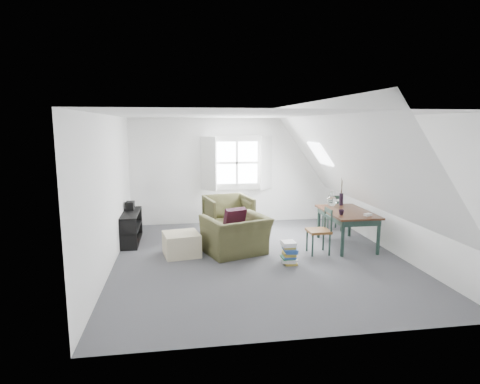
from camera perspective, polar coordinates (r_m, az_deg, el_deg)
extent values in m
plane|color=#48484D|center=(7.22, 2.71, -9.38)|extent=(5.50, 5.50, 0.00)
plane|color=white|center=(6.83, 2.88, 10.87)|extent=(5.50, 5.50, 0.00)
plane|color=white|center=(9.60, -0.49, 3.02)|extent=(5.00, 0.00, 5.00)
plane|color=white|center=(4.31, 10.14, -5.24)|extent=(5.00, 0.00, 5.00)
plane|color=white|center=(6.87, -18.09, -0.06)|extent=(0.00, 5.50, 5.50)
plane|color=white|center=(7.81, 21.08, 0.87)|extent=(0.00, 5.50, 5.50)
plane|color=white|center=(6.72, -10.28, 4.57)|extent=(3.19, 5.50, 4.48)
plane|color=white|center=(7.32, 14.84, 4.80)|extent=(3.19, 5.50, 4.48)
cube|color=white|center=(9.56, -0.48, 4.20)|extent=(1.30, 0.04, 1.30)
cube|color=white|center=(9.33, -4.48, 4.03)|extent=(0.35, 0.35, 1.25)
cube|color=white|center=(9.53, 3.72, 4.16)|extent=(0.35, 0.35, 1.25)
cube|color=white|center=(9.55, -0.47, 4.19)|extent=(1.00, 0.02, 1.00)
cube|color=white|center=(9.53, -0.45, 4.18)|extent=(1.08, 0.04, 0.05)
cube|color=white|center=(9.53, -0.45, 4.18)|extent=(0.05, 0.04, 1.08)
cube|color=white|center=(8.53, 11.35, 5.35)|extent=(0.35, 0.75, 0.47)
imported|color=#414125|center=(7.46, -0.59, -8.73)|extent=(1.33, 1.25, 0.70)
imported|color=#414125|center=(8.67, -1.66, -6.13)|extent=(1.08, 1.10, 0.86)
cube|color=#320D1D|center=(7.44, -0.77, -3.81)|extent=(0.46, 0.36, 0.42)
cube|color=beige|center=(7.39, -8.32, -7.35)|extent=(0.71, 0.71, 0.41)
cube|color=#321A0F|center=(8.04, 15.01, -2.75)|extent=(0.83, 1.38, 0.04)
cube|color=#1F332C|center=(8.05, 14.99, -3.27)|extent=(0.74, 1.29, 0.11)
cylinder|color=#1F332C|center=(7.44, 14.39, -6.46)|extent=(0.06, 0.06, 0.66)
cylinder|color=#1F332C|center=(7.73, 19.08, -6.09)|extent=(0.06, 0.06, 0.66)
cylinder|color=#1F332C|center=(8.55, 11.15, -4.26)|extent=(0.06, 0.06, 0.66)
cylinder|color=#1F332C|center=(8.80, 15.34, -4.02)|extent=(0.06, 0.06, 0.66)
sphere|color=silver|center=(8.36, 12.88, -1.26)|extent=(0.21, 0.21, 0.21)
cylinder|color=silver|center=(8.34, 12.91, -0.35)|extent=(0.07, 0.07, 0.12)
cylinder|color=black|center=(8.55, 14.19, -1.02)|extent=(0.08, 0.08, 0.25)
cylinder|color=#3F2D1E|center=(8.50, 14.27, 0.81)|extent=(0.03, 0.05, 0.45)
cylinder|color=#3F2D1E|center=(8.52, 14.33, 0.82)|extent=(0.04, 0.06, 0.45)
cylinder|color=#3F2D1E|center=(8.49, 14.23, 0.80)|extent=(0.05, 0.08, 0.45)
imported|color=black|center=(7.67, 14.20, -3.16)|extent=(0.13, 0.13, 0.10)
cube|color=white|center=(7.72, 17.72, -3.08)|extent=(0.15, 0.13, 0.04)
cube|color=brown|center=(9.22, 12.98, -2.78)|extent=(0.38, 0.38, 0.05)
cylinder|color=#1F332C|center=(9.47, 13.46, -3.82)|extent=(0.03, 0.03, 0.39)
cylinder|color=#1F332C|center=(9.19, 14.19, -4.25)|extent=(0.03, 0.03, 0.39)
cylinder|color=#1F332C|center=(9.35, 11.70, -3.91)|extent=(0.03, 0.03, 0.39)
cylinder|color=#1F332C|center=(9.07, 12.38, -4.36)|extent=(0.03, 0.03, 0.39)
cylinder|color=#1F332C|center=(9.08, 14.34, -1.73)|extent=(0.03, 0.03, 0.41)
cylinder|color=#1F332C|center=(8.97, 12.52, -1.80)|extent=(0.03, 0.03, 0.41)
cube|color=#1F332C|center=(8.99, 13.48, -0.74)|extent=(0.31, 0.03, 0.07)
cube|color=#1F332C|center=(9.01, 13.45, -1.48)|extent=(0.31, 0.03, 0.05)
cube|color=brown|center=(7.49, 11.10, -5.46)|extent=(0.39, 0.39, 0.05)
cylinder|color=#1F332C|center=(7.65, 9.50, -6.83)|extent=(0.03, 0.03, 0.40)
cylinder|color=#1F332C|center=(7.75, 11.76, -6.67)|extent=(0.03, 0.03, 0.40)
cylinder|color=#1F332C|center=(7.36, 10.28, -7.51)|extent=(0.03, 0.03, 0.40)
cylinder|color=#1F332C|center=(7.47, 12.62, -7.33)|extent=(0.03, 0.03, 0.40)
cylinder|color=#1F332C|center=(7.65, 12.00, -3.59)|extent=(0.03, 0.03, 0.42)
cylinder|color=#1F332C|center=(7.36, 12.88, -4.14)|extent=(0.03, 0.03, 0.42)
cube|color=#1F332C|center=(7.47, 12.48, -2.59)|extent=(0.03, 0.32, 0.08)
cube|color=#1F332C|center=(7.50, 12.45, -3.51)|extent=(0.03, 0.32, 0.06)
cube|color=black|center=(8.46, -15.37, -6.76)|extent=(0.40, 1.20, 0.03)
cube|color=black|center=(8.39, -15.46, -4.89)|extent=(0.40, 1.20, 0.03)
cube|color=black|center=(8.32, -15.55, -2.89)|extent=(0.40, 1.20, 0.03)
cube|color=black|center=(7.82, -15.94, -5.95)|extent=(0.40, 0.03, 0.60)
cube|color=black|center=(8.95, -15.03, -3.97)|extent=(0.40, 0.03, 0.60)
cube|color=#264C99|center=(8.10, -15.68, -6.70)|extent=(0.18, 0.20, 0.22)
cube|color=red|center=(8.53, -15.33, -5.87)|extent=(0.18, 0.24, 0.22)
cube|color=white|center=(8.16, -15.65, -4.42)|extent=(0.18, 0.22, 0.20)
cube|color=black|center=(8.54, -15.38, -1.93)|extent=(0.18, 0.24, 0.18)
cube|color=#B29933|center=(6.99, 7.11, -9.94)|extent=(0.20, 0.27, 0.03)
cube|color=white|center=(6.99, 6.87, -9.66)|extent=(0.26, 0.29, 0.03)
cube|color=white|center=(6.97, 7.21, -9.43)|extent=(0.22, 0.29, 0.03)
cube|color=#337F4C|center=(6.95, 6.80, -9.21)|extent=(0.22, 0.27, 0.03)
cube|color=#264C99|center=(6.93, 7.03, -9.05)|extent=(0.24, 0.30, 0.02)
cube|color=#B29933|center=(6.94, 6.98, -8.81)|extent=(0.20, 0.27, 0.02)
cube|color=#B29933|center=(6.95, 6.99, -8.53)|extent=(0.24, 0.30, 0.03)
cube|color=#264C99|center=(6.91, 7.27, -8.34)|extent=(0.24, 0.30, 0.04)
cube|color=#264C99|center=(6.90, 7.12, -8.08)|extent=(0.24, 0.29, 0.03)
cube|color=#B29933|center=(6.93, 6.96, -7.70)|extent=(0.22, 0.28, 0.03)
cube|color=white|center=(6.91, 6.89, -7.43)|extent=(0.22, 0.25, 0.04)
cube|color=white|center=(6.90, 6.93, -7.13)|extent=(0.22, 0.27, 0.03)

